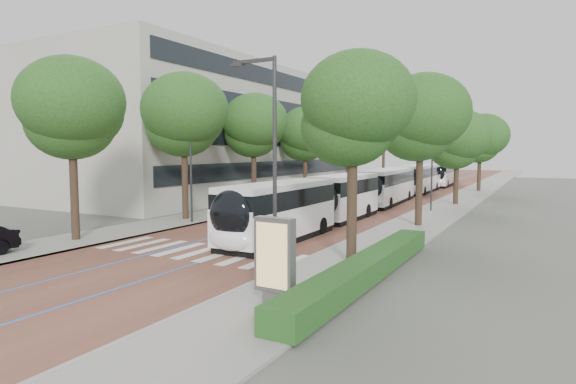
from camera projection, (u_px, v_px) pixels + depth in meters
ground at (182, 256)px, 22.66m from camera, size 160.00×160.00×0.00m
road at (406, 191)px, 57.66m from camera, size 11.00×140.00×0.02m
sidewalk_left at (347, 189)px, 61.23m from camera, size 4.00×140.00×0.12m
sidewalk_right at (472, 194)px, 54.08m from camera, size 4.00×140.00×0.12m
kerb_left at (361, 189)px, 60.32m from camera, size 0.20×140.00×0.14m
kerb_right at (454, 193)px, 54.99m from camera, size 0.20×140.00×0.14m
zebra_crossing at (199, 252)px, 23.44m from camera, size 10.55×3.60×0.01m
lane_line_left at (393, 191)px, 58.42m from camera, size 0.12×126.00×0.01m
lane_line_right at (419, 192)px, 56.89m from camera, size 0.12×126.00×0.01m
office_building at (213, 132)px, 55.83m from camera, size 18.11×40.00×14.00m
hedge at (367, 267)px, 18.28m from camera, size 1.20×14.00×0.80m
streetlight_near at (270, 154)px, 16.46m from camera, size 1.82×0.20×8.00m
streetlight_far at (430, 152)px, 38.34m from camera, size 1.82×0.20×8.00m
lamp_post_left at (191, 163)px, 32.21m from camera, size 0.14×0.14×8.00m
trees_left at (286, 130)px, 46.49m from camera, size 6.00×60.48×9.75m
trees_right at (451, 135)px, 40.32m from camera, size 6.00×47.39×9.22m
lead_bus at (310, 204)px, 29.59m from camera, size 2.56×18.40×3.20m
bus_queued_0 at (386, 187)px, 44.03m from camera, size 3.08×12.50×3.20m
bus_queued_1 at (420, 179)px, 55.87m from camera, size 2.87×12.46×3.20m
bus_queued_2 at (442, 174)px, 66.71m from camera, size 3.16×12.51×3.20m
ad_panel at (275, 259)px, 15.05m from camera, size 1.34×0.54×2.76m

